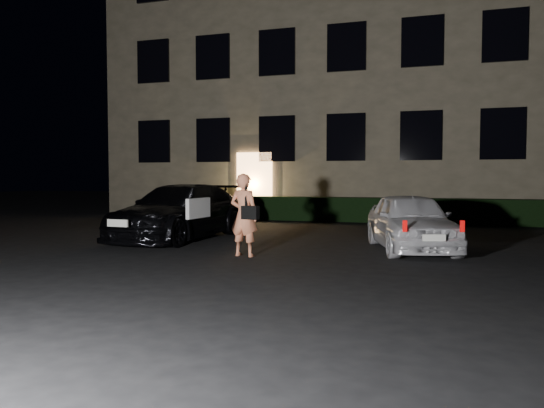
% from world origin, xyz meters
% --- Properties ---
extents(ground, '(80.00, 80.00, 0.00)m').
position_xyz_m(ground, '(0.00, 0.00, 0.00)').
color(ground, black).
rests_on(ground, ground).
extents(building, '(20.00, 8.11, 12.00)m').
position_xyz_m(building, '(-0.00, 14.99, 6.00)').
color(building, brown).
rests_on(building, ground).
extents(hedge, '(15.00, 0.70, 0.85)m').
position_xyz_m(hedge, '(0.00, 10.50, 0.42)').
color(hedge, black).
rests_on(hedge, ground).
extents(sedan, '(2.26, 4.96, 1.39)m').
position_xyz_m(sedan, '(-3.05, 3.99, 0.69)').
color(sedan, black).
rests_on(sedan, ground).
extents(hatch, '(2.46, 3.95, 1.25)m').
position_xyz_m(hatch, '(2.67, 3.65, 0.63)').
color(hatch, silver).
rests_on(hatch, ground).
extents(man, '(0.69, 0.48, 1.65)m').
position_xyz_m(man, '(-0.44, 1.72, 0.83)').
color(man, '#E58259').
rests_on(man, ground).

